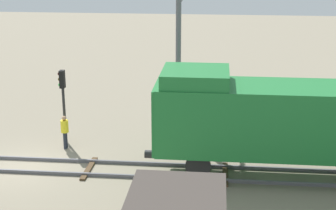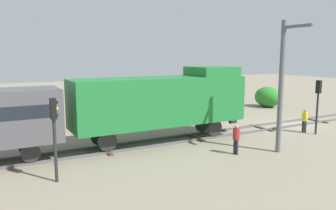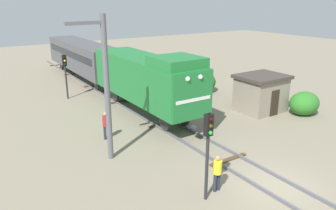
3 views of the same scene
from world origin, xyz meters
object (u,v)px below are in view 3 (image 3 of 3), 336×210
(locomotive, at_px, (147,78))
(worker_near_track, at_px, (217,170))
(traffic_signal_mid, at_px, (169,69))
(traffic_signal_far, at_px, (65,68))
(relay_hut, at_px, (261,93))
(passenger_car_leading, at_px, (82,55))
(catenary_mast, at_px, (106,86))
(traffic_signal_near, at_px, (208,141))
(worker_by_signal, at_px, (106,123))

(locomotive, height_order, worker_near_track, locomotive)
(traffic_signal_mid, distance_m, traffic_signal_far, 8.51)
(relay_hut, bearing_deg, traffic_signal_mid, 123.52)
(passenger_car_leading, height_order, catenary_mast, catenary_mast)
(worker_near_track, distance_m, catenary_mast, 6.73)
(passenger_car_leading, xyz_separation_m, traffic_signal_near, (-3.20, -23.79, 0.14))
(locomotive, distance_m, traffic_signal_mid, 4.14)
(worker_by_signal, height_order, relay_hut, relay_hut)
(locomotive, bearing_deg, relay_hut, -27.09)
(traffic_signal_near, bearing_deg, traffic_signal_far, 91.30)
(locomotive, distance_m, traffic_signal_far, 8.05)
(relay_hut, bearing_deg, traffic_signal_near, -148.25)
(worker_near_track, height_order, worker_by_signal, same)
(passenger_car_leading, xyz_separation_m, catenary_mast, (-5.07, -18.13, 1.42))
(passenger_car_leading, relative_size, catenary_mast, 1.89)
(traffic_signal_near, distance_m, traffic_signal_far, 17.66)
(locomotive, relative_size, catenary_mast, 1.57)
(traffic_signal_mid, distance_m, worker_near_track, 13.94)
(locomotive, distance_m, traffic_signal_near, 10.94)
(worker_near_track, bearing_deg, relay_hut, -74.44)
(worker_near_track, relative_size, catenary_mast, 0.23)
(catenary_mast, bearing_deg, locomotive, 43.45)
(traffic_signal_mid, height_order, traffic_signal_far, same)
(traffic_signal_far, bearing_deg, catenary_mast, -96.97)
(locomotive, distance_m, passenger_car_leading, 13.34)
(traffic_signal_mid, bearing_deg, traffic_signal_near, -117.26)
(traffic_signal_mid, relative_size, worker_by_signal, 2.18)
(traffic_signal_mid, relative_size, traffic_signal_far, 1.00)
(passenger_car_leading, height_order, traffic_signal_near, passenger_car_leading)
(traffic_signal_far, relative_size, worker_near_track, 2.18)
(relay_hut, bearing_deg, worker_by_signal, 172.84)
(relay_hut, bearing_deg, locomotive, 152.91)
(traffic_signal_far, height_order, worker_by_signal, traffic_signal_far)
(locomotive, xyz_separation_m, worker_by_signal, (-4.20, -2.37, -1.78))
(traffic_signal_near, relative_size, worker_near_track, 2.24)
(passenger_car_leading, relative_size, traffic_signal_mid, 3.78)
(worker_near_track, bearing_deg, passenger_car_leading, -23.08)
(worker_near_track, xyz_separation_m, catenary_mast, (-2.67, 5.42, 2.95))
(relay_hut, bearing_deg, catenary_mast, -175.62)
(locomotive, height_order, traffic_signal_mid, locomotive)
(traffic_signal_mid, bearing_deg, worker_by_signal, -148.16)
(traffic_signal_near, relative_size, catenary_mast, 0.51)
(passenger_car_leading, bearing_deg, worker_by_signal, -104.97)
(traffic_signal_far, distance_m, relay_hut, 15.70)
(traffic_signal_mid, bearing_deg, relay_hut, -56.48)
(passenger_car_leading, relative_size, relay_hut, 4.00)
(traffic_signal_far, xyz_separation_m, worker_by_signal, (-0.60, -9.56, -1.59))
(worker_by_signal, relative_size, relay_hut, 0.49)
(passenger_car_leading, bearing_deg, catenary_mast, -105.61)
(worker_near_track, bearing_deg, catenary_mast, 8.91)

